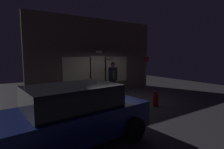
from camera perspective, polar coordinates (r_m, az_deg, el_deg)
ground_plane at (r=8.90m, az=2.30°, el=-8.23°), size 18.00×18.00×0.00m
building_facade at (r=10.61m, az=-5.04°, el=5.91°), size 8.03×0.48×4.38m
person_with_umbrella at (r=9.30m, az=0.29°, el=2.80°), size 1.05×1.05×2.15m
parked_car at (r=4.53m, az=-12.68°, el=-12.79°), size 3.97×2.18×1.51m
street_sign_post at (r=11.17m, az=11.05°, el=1.28°), size 0.40×0.07×2.25m
sidewalk_bollard at (r=9.28m, az=-6.44°, el=-5.53°), size 0.27×0.27×0.67m
sidewalk_bollard_2 at (r=9.08m, az=-17.72°, el=-6.61°), size 0.21×0.21×0.50m
fire_hydrant at (r=7.95m, az=14.09°, el=-7.78°), size 0.23×0.23×0.70m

